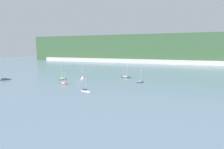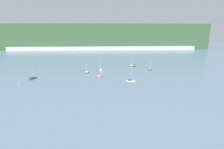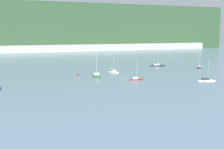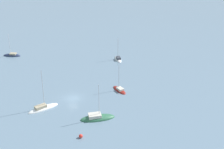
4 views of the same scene
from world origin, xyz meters
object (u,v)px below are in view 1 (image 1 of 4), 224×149
at_px(mooring_buoy_2, 156,79).
at_px(sailboat_2, 64,84).
at_px(sailboat_0, 62,80).
at_px(sailboat_5, 126,78).
at_px(sailboat_1, 83,78).
at_px(sailboat_4, 140,82).
at_px(mooring_buoy_1, 120,74).
at_px(sailboat_6, 85,91).
at_px(sailboat_3, 5,80).
at_px(mooring_buoy_3, 62,77).

bearing_deg(mooring_buoy_2, sailboat_2, -146.00).
height_order(sailboat_0, sailboat_5, sailboat_5).
height_order(sailboat_1, sailboat_4, sailboat_1).
xyz_separation_m(sailboat_0, sailboat_1, (10.74, 10.02, 0.02)).
bearing_deg(sailboat_1, sailboat_0, -55.55).
bearing_deg(mooring_buoy_1, sailboat_1, -124.79).
relative_size(sailboat_2, sailboat_6, 0.99).
bearing_deg(sailboat_5, mooring_buoy_1, 128.38).
bearing_deg(sailboat_3, mooring_buoy_2, -44.43).
relative_size(sailboat_5, mooring_buoy_1, 11.53).
bearing_deg(sailboat_1, mooring_buoy_2, 95.04).
relative_size(sailboat_0, sailboat_2, 1.20).
bearing_deg(sailboat_6, mooring_buoy_1, 108.14).
relative_size(sailboat_3, mooring_buoy_3, 10.75).
relative_size(sailboat_0, sailboat_5, 0.97).
distance_m(sailboat_0, sailboat_3, 38.91).
xyz_separation_m(sailboat_0, mooring_buoy_3, (-5.17, 6.58, 0.32)).
relative_size(sailboat_1, mooring_buoy_1, 12.84).
bearing_deg(sailboat_4, mooring_buoy_1, 71.06).
bearing_deg(sailboat_2, sailboat_1, 87.08).
bearing_deg(sailboat_1, mooring_buoy_3, -86.37).
bearing_deg(sailboat_3, sailboat_6, -72.86).
xyz_separation_m(sailboat_2, mooring_buoy_1, (20.19, 50.43, 0.33)).
distance_m(sailboat_0, sailboat_5, 46.01).
bearing_deg(sailboat_5, sailboat_0, -142.70).
height_order(sailboat_2, sailboat_5, sailboat_5).
relative_size(sailboat_6, mooring_buoy_1, 9.41).
height_order(sailboat_3, mooring_buoy_2, sailboat_3).
height_order(sailboat_5, mooring_buoy_3, sailboat_5).
xyz_separation_m(sailboat_4, sailboat_5, (-13.33, 15.05, 0.02)).
bearing_deg(sailboat_4, sailboat_5, 75.67).
distance_m(sailboat_3, mooring_buoy_3, 37.51).
relative_size(sailboat_6, mooring_buoy_3, 9.68).
xyz_separation_m(sailboat_1, sailboat_2, (-0.51, -22.11, -0.02)).
height_order(mooring_buoy_1, mooring_buoy_3, mooring_buoy_1).
bearing_deg(mooring_buoy_1, sailboat_6, -89.33).
bearing_deg(sailboat_5, mooring_buoy_2, 3.55).
xyz_separation_m(sailboat_1, mooring_buoy_1, (19.67, 28.32, 0.31)).
height_order(sailboat_0, mooring_buoy_3, sailboat_0).
height_order(sailboat_6, mooring_buoy_3, sailboat_6).
height_order(sailboat_2, mooring_buoy_1, sailboat_2).
height_order(sailboat_1, mooring_buoy_3, sailboat_1).
height_order(sailboat_4, mooring_buoy_2, sailboat_4).
xyz_separation_m(sailboat_1, mooring_buoy_3, (-15.92, -3.44, 0.30)).
height_order(sailboat_2, mooring_buoy_2, sailboat_2).
height_order(sailboat_6, mooring_buoy_1, sailboat_6).
distance_m(sailboat_1, sailboat_6, 39.42).
bearing_deg(sailboat_0, sailboat_3, -51.37).
distance_m(sailboat_2, mooring_buoy_3, 24.21).
relative_size(mooring_buoy_1, mooring_buoy_3, 1.03).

